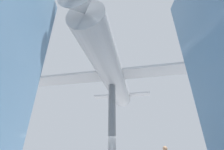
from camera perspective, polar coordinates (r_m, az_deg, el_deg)
support_pylon_central at (r=11.83m, az=0.00°, el=-18.76°), size 0.58×0.58×6.50m
suspended_airplane at (r=12.98m, az=-0.19°, el=0.47°), size 21.15×14.95×3.43m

